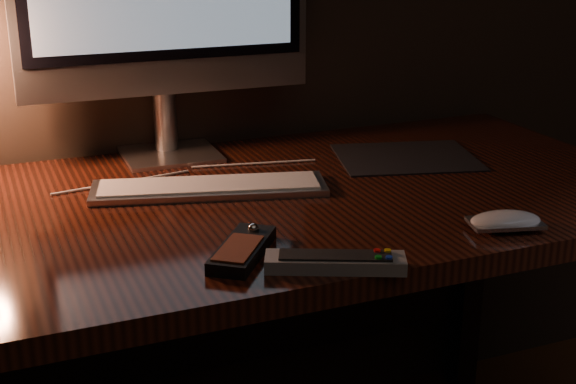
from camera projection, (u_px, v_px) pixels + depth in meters
name	position (u px, v px, depth m)	size (l,w,h in m)	color
desk	(226.00, 251.00, 1.54)	(1.60, 0.75, 0.75)	#3A160D
keyboard	(209.00, 187.00, 1.47)	(0.43, 0.12, 0.02)	silver
mousepad	(406.00, 157.00, 1.68)	(0.28, 0.23, 0.00)	black
mouse	(505.00, 224.00, 1.29)	(0.12, 0.06, 0.02)	white
media_remote	(242.00, 249.00, 1.20)	(0.15, 0.17, 0.03)	black
tv_remote	(335.00, 262.00, 1.15)	(0.21, 0.13, 0.03)	gray
cable	(192.00, 174.00, 1.57)	(0.00, 0.00, 0.53)	white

